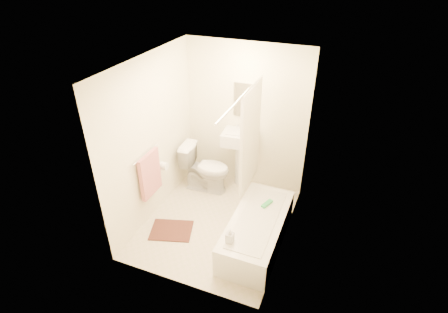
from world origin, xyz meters
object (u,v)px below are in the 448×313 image
at_px(toilet, 206,168).
at_px(bath_mat, 171,230).
at_px(bathtub, 257,231).
at_px(sink, 240,156).
at_px(soap_bottle, 230,236).

distance_m(toilet, bath_mat, 1.22).
bearing_deg(bathtub, sink, 118.88).
xyz_separation_m(toilet, bathtub, (1.18, -0.92, -0.18)).
bearing_deg(bath_mat, sink, 70.85).
bearing_deg(bathtub, toilet, 141.99).
relative_size(bath_mat, soap_bottle, 2.92).
bearing_deg(sink, bath_mat, -114.32).
xyz_separation_m(sink, bath_mat, (-0.52, -1.50, -0.54)).
bearing_deg(bath_mat, soap_bottle, -16.54).
distance_m(sink, bathtub, 1.48).
distance_m(bath_mat, soap_bottle, 1.18).
relative_size(sink, bathtub, 0.72).
distance_m(sink, soap_bottle, 1.87).
height_order(bathtub, soap_bottle, soap_bottle).
relative_size(bathtub, bath_mat, 2.61).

